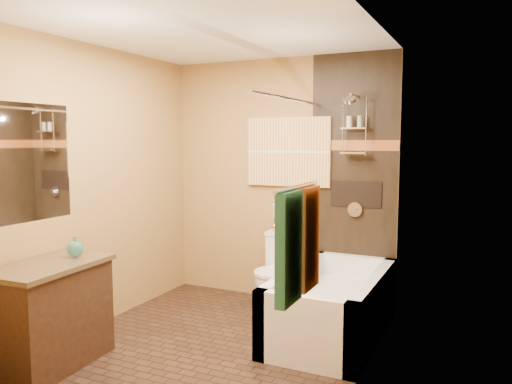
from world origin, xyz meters
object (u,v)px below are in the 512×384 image
Objects in this scene: bathtub at (332,310)px; vanity at (49,314)px; sunset_painting at (288,152)px; toilet at (278,271)px.

vanity is at bearing -139.83° from bathtub.
sunset_painting is 1.20m from toilet.
bathtub is 1.65× the size of vanity.
bathtub is at bearing -37.46° from toilet.
toilet reaches higher than bathtub.
toilet is (0.00, -0.25, -1.18)m from sunset_painting.
bathtub is 2.26m from vanity.
sunset_painting is at bearing 86.49° from toilet.
toilet is (-0.70, 0.47, 0.15)m from bathtub.
bathtub is at bearing 37.12° from vanity.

